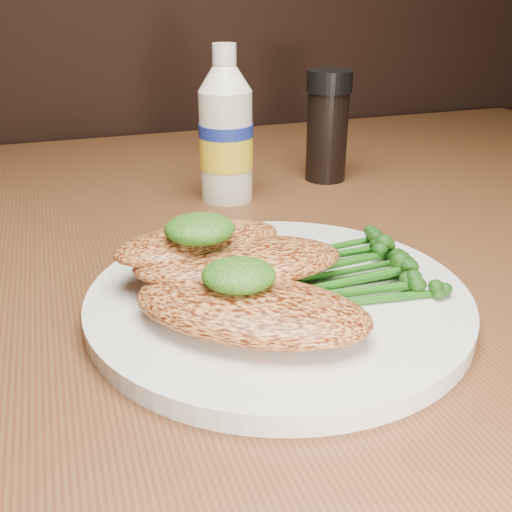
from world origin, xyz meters
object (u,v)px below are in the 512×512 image
object	(u,v)px
plate	(278,299)
pepper_grinder	(327,127)
dining_table	(280,480)
mayo_bottle	(226,125)

from	to	relation	value
plate	pepper_grinder	distance (m)	0.33
plate	dining_table	bearing A→B (deg)	67.16
plate	mayo_bottle	world-z (taller)	mayo_bottle
mayo_bottle	plate	bearing A→B (deg)	-97.59
pepper_grinder	mayo_bottle	bearing A→B (deg)	-166.98
plate	mayo_bottle	bearing A→B (deg)	82.41
pepper_grinder	plate	bearing A→B (deg)	-120.74
dining_table	plate	bearing A→B (deg)	-112.84
plate	mayo_bottle	distance (m)	0.26
dining_table	plate	distance (m)	0.43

